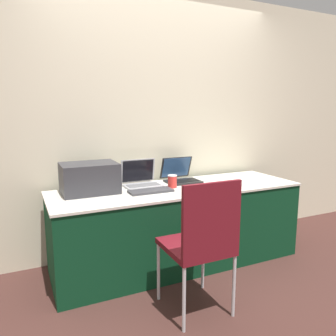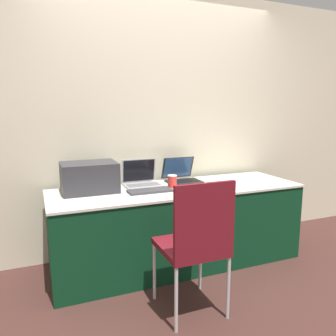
{
  "view_description": "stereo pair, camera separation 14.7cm",
  "coord_description": "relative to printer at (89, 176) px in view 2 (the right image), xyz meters",
  "views": [
    {
      "loc": [
        -1.33,
        -2.26,
        1.44
      ],
      "look_at": [
        -0.09,
        0.39,
        0.91
      ],
      "focal_mm": 35.0,
      "sensor_mm": 36.0,
      "label": 1
    },
    {
      "loc": [
        -1.19,
        -2.32,
        1.44
      ],
      "look_at": [
        -0.09,
        0.39,
        0.91
      ],
      "focal_mm": 35.0,
      "sensor_mm": 36.0,
      "label": 2
    }
  ],
  "objects": [
    {
      "name": "ground_plane",
      "position": [
        0.78,
        -0.5,
        -0.87
      ],
      "size": [
        14.0,
        14.0,
        0.0
      ],
      "primitive_type": "plane",
      "color": "#472823"
    },
    {
      "name": "wall_back",
      "position": [
        0.78,
        0.32,
        0.43
      ],
      "size": [
        8.0,
        0.05,
        2.6
      ],
      "color": "beige",
      "rests_on": "ground_plane"
    },
    {
      "name": "table",
      "position": [
        0.78,
        -0.14,
        -0.5
      ],
      "size": [
        2.31,
        0.73,
        0.73
      ],
      "color": "#0C381E",
      "rests_on": "ground_plane"
    },
    {
      "name": "printer",
      "position": [
        0.0,
        0.0,
        0.0
      ],
      "size": [
        0.47,
        0.35,
        0.26
      ],
      "color": "#333338",
      "rests_on": "table"
    },
    {
      "name": "laptop_left",
      "position": [
        0.49,
        0.06,
        -0.08
      ],
      "size": [
        0.34,
        0.27,
        0.24
      ],
      "color": "#B7B7BC",
      "rests_on": "table"
    },
    {
      "name": "laptop_right",
      "position": [
        0.91,
        0.07,
        -0.09
      ],
      "size": [
        0.33,
        0.32,
        0.23
      ],
      "color": "black",
      "rests_on": "table"
    },
    {
      "name": "external_keyboard",
      "position": [
        0.48,
        -0.21,
        -0.13
      ],
      "size": [
        0.38,
        0.15,
        0.02
      ],
      "color": "#3D3D42",
      "rests_on": "table"
    },
    {
      "name": "coffee_cup",
      "position": [
        0.72,
        -0.13,
        -0.08
      ],
      "size": [
        0.09,
        0.09,
        0.12
      ],
      "color": "red",
      "rests_on": "table"
    },
    {
      "name": "chair",
      "position": [
        0.56,
        -0.94,
        -0.3
      ],
      "size": [
        0.43,
        0.45,
        0.99
      ],
      "color": "maroon",
      "rests_on": "ground_plane"
    }
  ]
}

